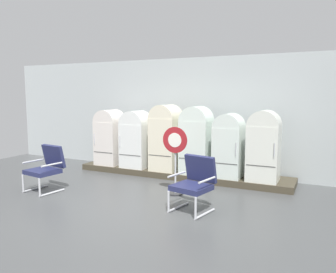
{
  "coord_description": "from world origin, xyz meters",
  "views": [
    {
      "loc": [
        3.26,
        -4.46,
        2.03
      ],
      "look_at": [
        -0.21,
        2.75,
        1.02
      ],
      "focal_mm": 35.9,
      "sensor_mm": 36.0,
      "label": 1
    }
  ],
  "objects_px": {
    "refrigerator_5": "(264,144)",
    "sign_stand": "(175,160)",
    "refrigerator_3": "(196,138)",
    "refrigerator_0": "(110,135)",
    "armchair_right": "(195,181)",
    "armchair_left": "(47,166)",
    "refrigerator_4": "(229,144)",
    "refrigerator_2": "(166,135)",
    "refrigerator_1": "(136,138)"
  },
  "relations": [
    {
      "from": "refrigerator_1",
      "to": "refrigerator_5",
      "type": "xyz_separation_m",
      "value": [
        3.22,
        -0.01,
        0.05
      ]
    },
    {
      "from": "refrigerator_5",
      "to": "refrigerator_3",
      "type": "bearing_deg",
      "value": 179.54
    },
    {
      "from": "armchair_right",
      "to": "refrigerator_2",
      "type": "bearing_deg",
      "value": 127.19
    },
    {
      "from": "refrigerator_4",
      "to": "sign_stand",
      "type": "bearing_deg",
      "value": -119.04
    },
    {
      "from": "refrigerator_1",
      "to": "refrigerator_5",
      "type": "distance_m",
      "value": 3.22
    },
    {
      "from": "refrigerator_1",
      "to": "armchair_right",
      "type": "relative_size",
      "value": 1.53
    },
    {
      "from": "refrigerator_1",
      "to": "sign_stand",
      "type": "distance_m",
      "value": 2.17
    },
    {
      "from": "refrigerator_3",
      "to": "refrigerator_5",
      "type": "bearing_deg",
      "value": -0.46
    },
    {
      "from": "refrigerator_2",
      "to": "armchair_right",
      "type": "distance_m",
      "value": 2.63
    },
    {
      "from": "refrigerator_5",
      "to": "armchair_right",
      "type": "height_order",
      "value": "refrigerator_5"
    },
    {
      "from": "refrigerator_3",
      "to": "refrigerator_4",
      "type": "distance_m",
      "value": 0.79
    },
    {
      "from": "refrigerator_3",
      "to": "refrigerator_4",
      "type": "relative_size",
      "value": 1.1
    },
    {
      "from": "armchair_right",
      "to": "armchair_left",
      "type": "bearing_deg",
      "value": -176.21
    },
    {
      "from": "refrigerator_3",
      "to": "refrigerator_4",
      "type": "xyz_separation_m",
      "value": [
        0.78,
        0.0,
        -0.08
      ]
    },
    {
      "from": "armchair_left",
      "to": "armchair_right",
      "type": "xyz_separation_m",
      "value": [
        3.25,
        0.21,
        0.0
      ]
    },
    {
      "from": "refrigerator_5",
      "to": "sign_stand",
      "type": "bearing_deg",
      "value": -139.14
    },
    {
      "from": "refrigerator_1",
      "to": "refrigerator_3",
      "type": "bearing_deg",
      "value": 0.02
    },
    {
      "from": "refrigerator_0",
      "to": "armchair_right",
      "type": "height_order",
      "value": "refrigerator_0"
    },
    {
      "from": "refrigerator_0",
      "to": "sign_stand",
      "type": "distance_m",
      "value": 2.87
    },
    {
      "from": "refrigerator_1",
      "to": "refrigerator_4",
      "type": "bearing_deg",
      "value": 0.02
    },
    {
      "from": "refrigerator_0",
      "to": "armchair_right",
      "type": "bearing_deg",
      "value": -32.23
    },
    {
      "from": "armchair_left",
      "to": "refrigerator_4",
      "type": "bearing_deg",
      "value": 34.31
    },
    {
      "from": "refrigerator_0",
      "to": "refrigerator_5",
      "type": "xyz_separation_m",
      "value": [
        4.04,
        -0.02,
        0.04
      ]
    },
    {
      "from": "refrigerator_3",
      "to": "refrigerator_0",
      "type": "bearing_deg",
      "value": 179.76
    },
    {
      "from": "refrigerator_5",
      "to": "refrigerator_2",
      "type": "bearing_deg",
      "value": 178.82
    },
    {
      "from": "armchair_left",
      "to": "refrigerator_3",
      "type": "bearing_deg",
      "value": 41.86
    },
    {
      "from": "refrigerator_4",
      "to": "refrigerator_5",
      "type": "relative_size",
      "value": 0.94
    },
    {
      "from": "refrigerator_5",
      "to": "armchair_left",
      "type": "xyz_separation_m",
      "value": [
        -4.06,
        -2.23,
        -0.44
      ]
    },
    {
      "from": "refrigerator_0",
      "to": "refrigerator_2",
      "type": "relative_size",
      "value": 0.91
    },
    {
      "from": "refrigerator_0",
      "to": "refrigerator_3",
      "type": "height_order",
      "value": "refrigerator_3"
    },
    {
      "from": "armchair_left",
      "to": "armchair_right",
      "type": "bearing_deg",
      "value": 3.79
    },
    {
      "from": "refrigerator_4",
      "to": "refrigerator_5",
      "type": "bearing_deg",
      "value": -0.95
    },
    {
      "from": "refrigerator_5",
      "to": "refrigerator_1",
      "type": "bearing_deg",
      "value": 179.79
    },
    {
      "from": "refrigerator_5",
      "to": "armchair_right",
      "type": "xyz_separation_m",
      "value": [
        -0.81,
        -2.01,
        -0.44
      ]
    },
    {
      "from": "refrigerator_1",
      "to": "armchair_left",
      "type": "bearing_deg",
      "value": -110.6
    },
    {
      "from": "refrigerator_3",
      "to": "armchair_right",
      "type": "xyz_separation_m",
      "value": [
        0.75,
        -2.02,
        -0.48
      ]
    },
    {
      "from": "refrigerator_0",
      "to": "armchair_left",
      "type": "relative_size",
      "value": 1.54
    },
    {
      "from": "refrigerator_4",
      "to": "refrigerator_3",
      "type": "bearing_deg",
      "value": -179.97
    },
    {
      "from": "refrigerator_5",
      "to": "sign_stand",
      "type": "xyz_separation_m",
      "value": [
        -1.51,
        -1.3,
        -0.25
      ]
    },
    {
      "from": "armchair_right",
      "to": "sign_stand",
      "type": "xyz_separation_m",
      "value": [
        -0.7,
        0.71,
        0.2
      ]
    },
    {
      "from": "refrigerator_0",
      "to": "armchair_left",
      "type": "distance_m",
      "value": 2.29
    },
    {
      "from": "refrigerator_4",
      "to": "armchair_right",
      "type": "height_order",
      "value": "refrigerator_4"
    },
    {
      "from": "refrigerator_4",
      "to": "armchair_left",
      "type": "distance_m",
      "value": 3.99
    },
    {
      "from": "refrigerator_2",
      "to": "refrigerator_3",
      "type": "distance_m",
      "value": 0.82
    },
    {
      "from": "refrigerator_2",
      "to": "refrigerator_3",
      "type": "height_order",
      "value": "refrigerator_2"
    },
    {
      "from": "refrigerator_0",
      "to": "refrigerator_4",
      "type": "relative_size",
      "value": 1.01
    },
    {
      "from": "refrigerator_0",
      "to": "armchair_left",
      "type": "xyz_separation_m",
      "value": [
        -0.02,
        -2.25,
        -0.41
      ]
    },
    {
      "from": "refrigerator_1",
      "to": "armchair_right",
      "type": "xyz_separation_m",
      "value": [
        2.4,
        -2.02,
        -0.4
      ]
    },
    {
      "from": "refrigerator_5",
      "to": "armchair_right",
      "type": "relative_size",
      "value": 1.61
    },
    {
      "from": "refrigerator_1",
      "to": "armchair_right",
      "type": "height_order",
      "value": "refrigerator_1"
    }
  ]
}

